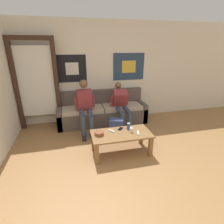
# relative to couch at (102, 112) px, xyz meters

# --- Properties ---
(ground_plane) EXTENTS (18.00, 18.00, 0.00)m
(ground_plane) POSITION_rel_couch_xyz_m (-0.19, -2.65, -0.29)
(ground_plane) COLOR #9E7042
(wall_back) EXTENTS (10.00, 0.07, 2.55)m
(wall_back) POSITION_rel_couch_xyz_m (-0.19, 0.34, 0.99)
(wall_back) COLOR silver
(wall_back) RESTS_ON ground_plane
(door_frame) EXTENTS (1.00, 0.10, 2.15)m
(door_frame) POSITION_rel_couch_xyz_m (-1.53, 0.12, 0.91)
(door_frame) COLOR #382319
(door_frame) RESTS_ON ground_plane
(couch) EXTENTS (2.29, 0.68, 0.84)m
(couch) POSITION_rel_couch_xyz_m (0.00, 0.00, 0.00)
(couch) COLOR #564C47
(couch) RESTS_ON ground_plane
(coffee_table) EXTENTS (1.11, 0.56, 0.42)m
(coffee_table) POSITION_rel_couch_xyz_m (0.08, -1.50, 0.06)
(coffee_table) COLOR olive
(coffee_table) RESTS_ON ground_plane
(person_seated_adult) EXTENTS (0.47, 0.81, 1.21)m
(person_seated_adult) POSITION_rel_couch_xyz_m (-0.47, -0.37, 0.36)
(person_seated_adult) COLOR #384256
(person_seated_adult) RESTS_ON ground_plane
(person_seated_teen) EXTENTS (0.47, 0.99, 1.08)m
(person_seated_teen) POSITION_rel_couch_xyz_m (0.42, -0.33, 0.30)
(person_seated_teen) COLOR #384256
(person_seated_teen) RESTS_ON ground_plane
(backpack) EXTENTS (0.36, 0.33, 0.40)m
(backpack) POSITION_rel_couch_xyz_m (0.18, -0.80, -0.10)
(backpack) COLOR navy
(backpack) RESTS_ON ground_plane
(ceramic_bowl) EXTENTS (0.17, 0.17, 0.06)m
(ceramic_bowl) POSITION_rel_couch_xyz_m (-0.33, -1.47, 0.17)
(ceramic_bowl) COLOR brown
(ceramic_bowl) RESTS_ON coffee_table
(pillar_candle) EXTENTS (0.06, 0.06, 0.10)m
(pillar_candle) POSITION_rel_couch_xyz_m (0.28, -1.50, 0.18)
(pillar_candle) COLOR silver
(pillar_candle) RESTS_ON coffee_table
(drink_can_blue) EXTENTS (0.07, 0.07, 0.12)m
(drink_can_blue) POSITION_rel_couch_xyz_m (0.27, -1.37, 0.19)
(drink_can_blue) COLOR #28479E
(drink_can_blue) RESTS_ON coffee_table
(game_controller_near_left) EXTENTS (0.07, 0.15, 0.03)m
(game_controller_near_left) POSITION_rel_couch_xyz_m (0.38, -1.59, 0.14)
(game_controller_near_left) COLOR white
(game_controller_near_left) RESTS_ON coffee_table
(game_controller_near_right) EXTENTS (0.10, 0.14, 0.03)m
(game_controller_near_right) POSITION_rel_couch_xyz_m (-0.08, -1.39, 0.14)
(game_controller_near_right) COLOR white
(game_controller_near_right) RESTS_ON coffee_table
(cell_phone) EXTENTS (0.14, 0.14, 0.01)m
(cell_phone) POSITION_rel_couch_xyz_m (0.12, -1.33, 0.14)
(cell_phone) COLOR black
(cell_phone) RESTS_ON coffee_table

